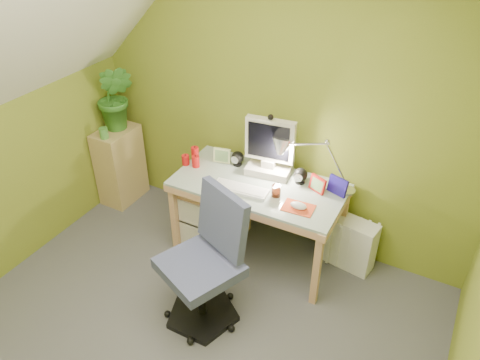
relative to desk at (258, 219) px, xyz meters
The scene contains 19 objects.
wall_back 0.93m from the desk, 95.62° to the left, with size 3.20×0.01×2.40m, color olive.
desk is the anchor object (origin of this frame).
monitor 0.62m from the desk, 90.00° to the left, with size 0.37×0.21×0.50m, color beige, non-canonical shape.
speaker_left 0.51m from the desk, 149.35° to the left, with size 0.10×0.10×0.12m, color black, non-canonical shape.
speaker_right 0.52m from the desk, 30.65° to the left, with size 0.10×0.10×0.13m, color black, non-canonical shape.
keyboard 0.39m from the desk, 119.74° to the right, with size 0.42×0.13×0.02m, color white.
mousepad 0.53m from the desk, 20.22° to the right, with size 0.22×0.16×0.01m, color #CB421F.
mouse 0.55m from the desk, 20.22° to the right, with size 0.12×0.08×0.04m, color silver.
amber_tumbler 0.44m from the desk, 23.96° to the right, with size 0.07×0.07×0.09m, color maroon.
candle_cluster 0.73m from the desk, behind, with size 0.17×0.15×0.13m, color red, non-canonical shape.
photo_frame_red 0.60m from the desk, 15.95° to the left, with size 0.14×0.02×0.12m, color red.
photo_frame_blue 0.71m from the desk, 15.95° to the left, with size 0.15×0.02×0.13m, color #1E148F.
photo_frame_green 0.59m from the desk, 160.71° to the left, with size 0.14×0.02×0.12m, color beige.
desk_lamp 0.81m from the desk, 21.80° to the left, with size 0.57×0.24×0.61m, color silver, non-canonical shape.
side_ledge 1.49m from the desk, behind, with size 0.27×0.42×0.73m, color tan.
potted_plant 1.62m from the desk, behind, with size 0.33×0.27×0.60m, color #357426.
green_cup 1.53m from the desk, behind, with size 0.07×0.07×0.10m, color #4D923D.
task_chair 0.80m from the desk, 93.27° to the right, with size 0.54×0.54×0.98m, color #444A70, non-canonical shape.
radiator 0.73m from the desk, 18.57° to the left, with size 0.43×0.17×0.43m, color white.
Camera 1 is at (1.30, -1.40, 2.68)m, focal length 35.00 mm.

